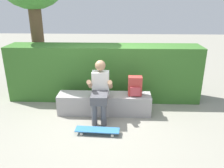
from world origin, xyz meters
TOP-DOWN VIEW (x-y plane):
  - ground_plane at (0.00, 0.00)m, footprint 24.00×24.00m
  - bench_main at (0.00, 0.37)m, footprint 1.95×0.42m
  - person_skater at (-0.07, 0.16)m, footprint 0.49×0.62m
  - skateboard_near_person at (-0.07, -0.46)m, footprint 0.81×0.24m
  - backpack_on_bench at (0.64, 0.36)m, footprint 0.28×0.23m
  - hedge_row at (-0.06, 1.19)m, footprint 4.47×0.69m

SIDE VIEW (x-z plane):
  - ground_plane at x=0.00m, z-range 0.00..0.00m
  - skateboard_near_person at x=-0.07m, z-range 0.03..0.12m
  - bench_main at x=0.00m, z-range 0.00..0.43m
  - backpack_on_bench at x=0.64m, z-range 0.42..0.82m
  - person_skater at x=-0.07m, z-range 0.04..1.22m
  - hedge_row at x=-0.06m, z-range 0.00..1.30m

